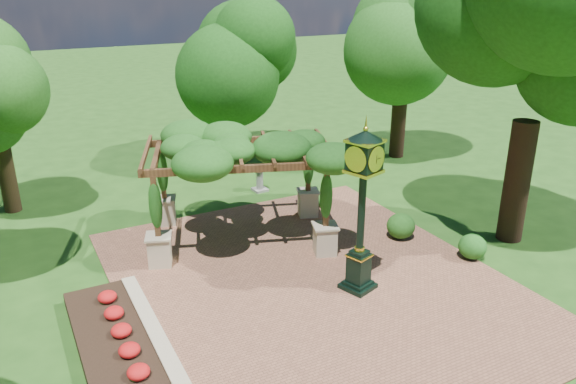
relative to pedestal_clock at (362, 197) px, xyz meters
name	(u,v)px	position (x,y,z in m)	size (l,w,h in m)	color
ground	(332,301)	(-0.92, -0.18, -2.69)	(120.00, 120.00, 0.00)	#1E4714
brick_plaza	(313,283)	(-0.92, 0.82, -2.67)	(10.00, 12.00, 0.04)	brown
border_wall	(153,332)	(-5.52, 0.32, -2.49)	(0.35, 5.00, 0.40)	#C6B793
flower_bed	(114,344)	(-6.42, 0.32, -2.51)	(1.50, 5.00, 0.36)	red
pedestal_clock	(362,197)	(0.00, 0.00, 0.00)	(1.12, 1.12, 4.50)	black
pergola	(238,151)	(-1.57, 4.38, 0.25)	(6.55, 5.23, 3.59)	#C6B893
sundial	(260,181)	(0.80, 8.01, -2.27)	(0.58, 0.58, 0.97)	gray
shrub_front	(472,247)	(4.00, -0.14, -2.28)	(0.83, 0.83, 0.75)	#1E5819
shrub_mid	(401,226)	(2.98, 1.97, -2.25)	(0.91, 0.91, 0.82)	#205317
shrub_back	(321,199)	(2.08, 5.47, -2.38)	(0.60, 0.60, 0.54)	#255D1B
tree_north	(235,58)	(1.76, 12.44, 1.90)	(4.10, 4.10, 6.69)	#302013
tree_east_far	(406,20)	(8.42, 9.18, 3.47)	(4.38, 4.38, 8.98)	black
tree_east_near	(543,17)	(6.13, 0.36, 4.19)	(4.86, 4.86, 10.04)	black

